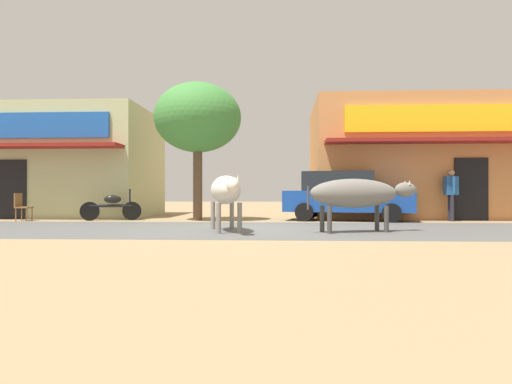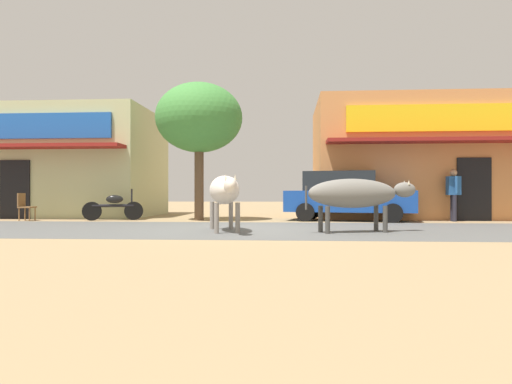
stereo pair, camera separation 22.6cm
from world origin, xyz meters
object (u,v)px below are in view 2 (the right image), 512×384
Objects in this scene: parked_motorcycle at (114,206)px; cafe_chair_near_tree at (25,205)px; pedestrian_by_shop at (453,191)px; cow_far_dark at (356,194)px; cow_near_brown at (224,191)px; roadside_tree at (199,118)px; parked_hatchback_car at (347,195)px.

cafe_chair_near_tree is at bearing -172.32° from parked_motorcycle.
parked_motorcycle is 2.92m from cafe_chair_near_tree.
cow_far_dark is at bearing -129.96° from pedestrian_by_shop.
cafe_chair_near_tree is (-7.26, 3.81, -0.46)m from cow_near_brown.
roadside_tree reaches higher than cow_far_dark.
pedestrian_by_shop reaches higher than cow_near_brown.
parked_motorcycle is 1.13× the size of pedestrian_by_shop.
roadside_tree is 5.05× the size of cafe_chair_near_tree.
parked_hatchback_car is at bearing 177.03° from pedestrian_by_shop.
roadside_tree is at bearing 108.70° from cow_near_brown.
parked_motorcycle is 0.75× the size of cow_near_brown.
roadside_tree reaches higher than pedestrian_by_shop.
parked_motorcycle is at bearing -176.78° from parked_hatchback_car.
parked_motorcycle is at bearing -178.65° from pedestrian_by_shop.
parked_motorcycle is 6.08m from cow_near_brown.
cafe_chair_near_tree is at bearing -174.07° from roadside_tree.
cafe_chair_near_tree is (-5.77, -0.60, -2.93)m from roadside_tree.
parked_hatchback_car is 3.42m from pedestrian_by_shop.
parked_motorcycle is at bearing 7.68° from cafe_chair_near_tree.
pedestrian_by_shop reaches higher than cow_far_dark.
roadside_tree is at bearing 135.62° from cow_far_dark.
pedestrian_by_shop is (8.38, 0.06, -2.44)m from roadside_tree.
parked_hatchback_car reaches higher than cow_near_brown.
roadside_tree reaches higher than parked_hatchback_car.
roadside_tree is 6.90m from cow_far_dark.
roadside_tree reaches higher than parked_motorcycle.
parked_motorcycle is 11.27m from pedestrian_by_shop.
parked_hatchback_car is 4.83× the size of cafe_chair_near_tree.
parked_hatchback_car is at bearing 4.43° from cafe_chair_near_tree.
pedestrian_by_shop is (11.25, 0.26, 0.53)m from parked_motorcycle.
cafe_chair_near_tree is at bearing -177.35° from pedestrian_by_shop.
cafe_chair_near_tree is (-10.74, -0.83, -0.33)m from parked_hatchback_car.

